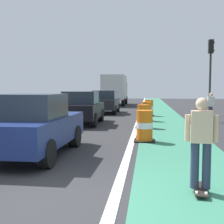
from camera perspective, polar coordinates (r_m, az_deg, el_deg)
ground_plane at (r=5.10m, az=-10.35°, el=-16.70°), size 100.00×100.00×0.00m
bike_lane_strip at (r=16.66m, az=10.22°, el=-1.84°), size 2.50×80.00×0.01m
lane_divider_stripe at (r=16.64m, az=5.06°, el=-1.79°), size 0.20×80.00×0.01m
skateboarder_on_lane at (r=5.40m, az=16.93°, el=-5.57°), size 0.57×0.82×1.69m
parked_sedan_nearest at (r=8.35m, az=-15.10°, el=-2.54°), size 1.95×4.12×1.70m
parked_sedan_second at (r=15.34m, az=-5.91°, el=0.77°), size 2.00×4.14×1.70m
parked_sedan_third at (r=21.90m, az=-1.36°, el=1.93°), size 1.95×4.12×1.70m
traffic_barrel_front at (r=10.32m, az=6.35°, el=-2.76°), size 0.73×0.73×1.09m
traffic_barrel_mid at (r=13.86m, az=6.12°, el=-0.88°), size 0.73×0.73×1.09m
traffic_barrel_back at (r=16.82m, az=6.75°, el=0.07°), size 0.73×0.73×1.09m
traffic_barrel_far at (r=19.98m, az=7.19°, el=0.77°), size 0.73×0.73×1.09m
delivery_truck_down_block at (r=32.50m, az=0.65°, el=4.58°), size 2.45×7.63×3.23m
traffic_light_corner at (r=21.01m, az=18.60°, el=8.86°), size 0.41×0.32×5.10m
pedestrian_crossing at (r=17.05m, az=18.64°, el=1.04°), size 0.34×0.20×1.61m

